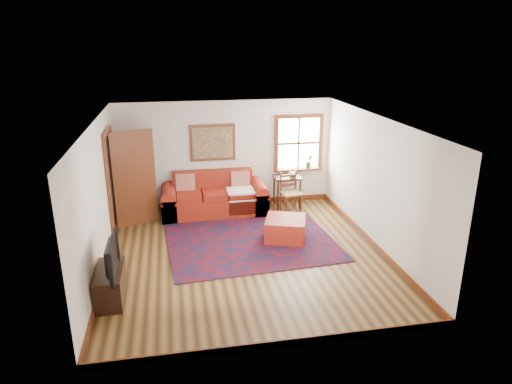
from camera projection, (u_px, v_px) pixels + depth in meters
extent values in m
plane|color=#3D2610|center=(245.00, 255.00, 8.49)|extent=(5.50, 5.50, 0.00)
cube|color=silver|center=(226.00, 154.00, 10.64)|extent=(5.00, 0.04, 2.50)
cube|color=silver|center=(281.00, 262.00, 5.53)|extent=(5.00, 0.04, 2.50)
cube|color=silver|center=(98.00, 200.00, 7.65)|extent=(0.04, 5.50, 2.50)
cube|color=silver|center=(376.00, 183.00, 8.52)|extent=(0.04, 5.50, 2.50)
cube|color=white|center=(244.00, 121.00, 7.68)|extent=(5.00, 5.50, 0.04)
cube|color=#632D15|center=(227.00, 202.00, 11.01)|extent=(5.00, 0.03, 0.12)
cube|color=#632D15|center=(106.00, 264.00, 8.03)|extent=(0.03, 5.50, 0.12)
cube|color=#632D15|center=(371.00, 241.00, 8.90)|extent=(0.03, 5.50, 0.12)
cube|color=white|center=(298.00, 143.00, 10.87)|extent=(1.00, 0.02, 1.20)
cube|color=#632D15|center=(299.00, 116.00, 10.65)|extent=(1.18, 0.06, 0.09)
cube|color=#632D15|center=(298.00, 169.00, 11.07)|extent=(1.18, 0.06, 0.09)
cube|color=#632D15|center=(276.00, 144.00, 10.76)|extent=(0.09, 0.06, 1.20)
cube|color=#632D15|center=(320.00, 142.00, 10.96)|extent=(0.09, 0.06, 1.20)
cube|color=#632D15|center=(299.00, 143.00, 10.86)|extent=(1.00, 0.04, 0.05)
cube|color=#632D15|center=(299.00, 169.00, 10.99)|extent=(1.15, 0.20, 0.04)
imported|color=#316122|center=(309.00, 161.00, 10.96)|extent=(0.18, 0.15, 0.33)
cube|color=black|center=(111.00, 184.00, 9.21)|extent=(0.02, 0.90, 2.05)
cube|color=#632D15|center=(109.00, 192.00, 8.75)|extent=(0.06, 0.09, 2.05)
cube|color=#632D15|center=(115.00, 177.00, 9.68)|extent=(0.06, 0.09, 2.05)
cube|color=#632D15|center=(106.00, 132.00, 8.87)|extent=(0.06, 1.08, 0.09)
cube|color=#632D15|center=(134.00, 179.00, 9.56)|extent=(0.86, 0.35, 2.05)
cube|color=silver|center=(134.00, 174.00, 9.53)|extent=(0.56, 0.22, 1.33)
cube|color=#632D15|center=(213.00, 143.00, 10.47)|extent=(1.05, 0.04, 0.85)
cube|color=tan|center=(213.00, 143.00, 10.44)|extent=(0.92, 0.03, 0.72)
cube|color=#520B14|center=(251.00, 242.00, 9.01)|extent=(3.40, 2.80, 0.02)
cube|color=maroon|center=(215.00, 205.00, 10.43)|extent=(2.38, 0.98, 0.41)
cube|color=maroon|center=(213.00, 181.00, 10.62)|extent=(1.85, 0.27, 0.52)
cube|color=maroon|center=(169.00, 206.00, 10.24)|extent=(0.33, 0.98, 0.52)
cube|color=maroon|center=(258.00, 200.00, 10.60)|extent=(0.33, 0.98, 0.52)
cube|color=gold|center=(185.00, 183.00, 10.34)|extent=(0.43, 0.21, 0.45)
cube|color=gold|center=(240.00, 180.00, 10.56)|extent=(0.43, 0.21, 0.45)
cube|color=silver|center=(240.00, 191.00, 10.24)|extent=(0.60, 0.54, 0.04)
cube|color=maroon|center=(285.00, 229.00, 9.09)|extent=(0.97, 0.97, 0.44)
cube|color=black|center=(287.00, 177.00, 10.67)|extent=(0.63, 0.47, 0.04)
cylinder|color=black|center=(278.00, 196.00, 10.56)|extent=(0.04, 0.04, 0.72)
cylinder|color=black|center=(300.00, 195.00, 10.65)|extent=(0.04, 0.04, 0.72)
cylinder|color=black|center=(274.00, 191.00, 10.93)|extent=(0.04, 0.04, 0.72)
cylinder|color=black|center=(296.00, 189.00, 11.02)|extent=(0.04, 0.04, 0.72)
cube|color=tan|center=(291.00, 193.00, 10.44)|extent=(0.49, 0.47, 0.04)
cylinder|color=#632D15|center=(286.00, 206.00, 10.30)|extent=(0.04, 0.04, 0.44)
cylinder|color=#632D15|center=(301.00, 204.00, 10.42)|extent=(0.04, 0.04, 0.44)
cylinder|color=#632D15|center=(281.00, 192.00, 10.54)|extent=(0.04, 0.04, 0.92)
cylinder|color=#632D15|center=(295.00, 190.00, 10.65)|extent=(0.04, 0.04, 0.92)
cube|color=#632D15|center=(288.00, 180.00, 10.52)|extent=(0.37, 0.08, 0.28)
cube|color=black|center=(110.00, 285.00, 6.97)|extent=(0.41, 0.92, 0.50)
imported|color=black|center=(107.00, 257.00, 6.70)|extent=(0.13, 0.96, 0.55)
cylinder|color=silver|center=(114.00, 252.00, 7.25)|extent=(0.12, 0.12, 0.18)
cylinder|color=#FFA53F|center=(114.00, 254.00, 7.26)|extent=(0.07, 0.07, 0.12)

